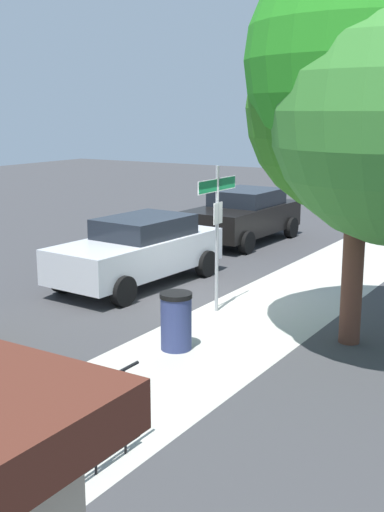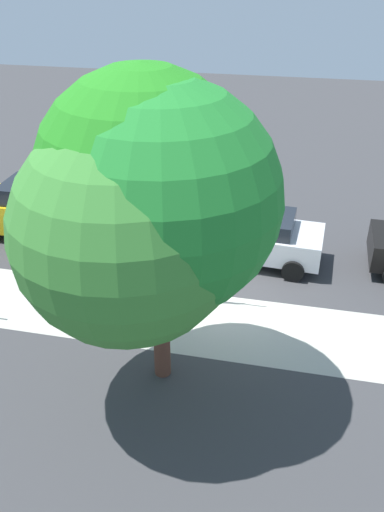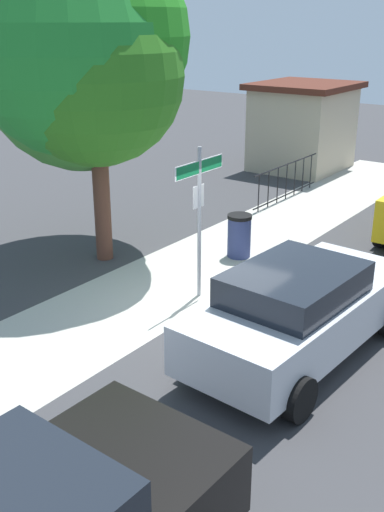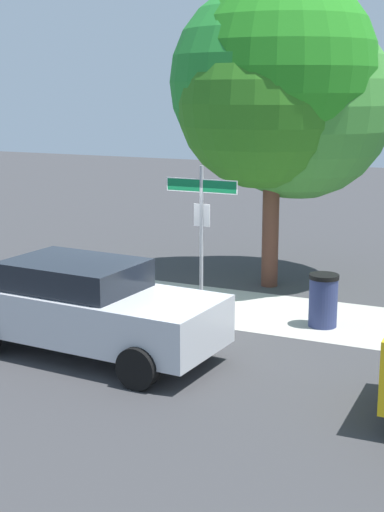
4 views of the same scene
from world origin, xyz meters
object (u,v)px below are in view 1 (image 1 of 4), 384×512
at_px(street_sign, 217,213).
at_px(car_silver, 139,250).
at_px(shade_tree, 382,89).
at_px(car_black, 243,215).
at_px(trash_bin, 176,321).

xyz_separation_m(street_sign, car_silver, (-0.89, -2.58, -1.19)).
relative_size(street_sign, shade_tree, 0.43).
relative_size(car_black, trash_bin, 4.39).
bearing_deg(car_black, shade_tree, 42.36).
bearing_deg(car_black, street_sign, 24.94).
bearing_deg(car_silver, shade_tree, 81.11).
bearing_deg(shade_tree, car_silver, -102.42).
distance_m(street_sign, trash_bin, 2.73).
relative_size(shade_tree, trash_bin, 6.82).
distance_m(shade_tree, car_black, 9.85).
bearing_deg(trash_bin, shade_tree, 124.59).
bearing_deg(street_sign, car_silver, -109.05).
bearing_deg(trash_bin, street_sign, -167.36).
xyz_separation_m(car_silver, trash_bin, (3.11, 3.08, -0.31)).
bearing_deg(car_silver, street_sign, 74.48).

